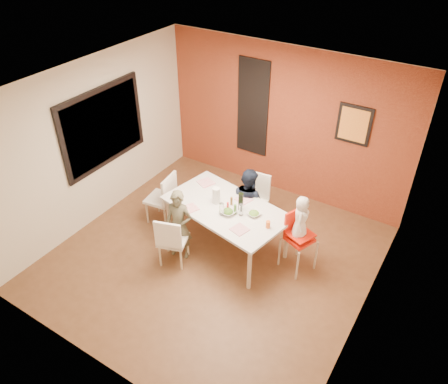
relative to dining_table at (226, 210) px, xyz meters
The scene contains 35 objects.
ground 0.77m from the dining_table, 93.86° to the right, with size 4.50×4.50×0.00m, color brown.
ceiling 2.02m from the dining_table, 93.86° to the right, with size 4.50×4.50×0.02m, color white.
wall_back 2.03m from the dining_table, 90.65° to the left, with size 4.50×0.02×2.70m, color beige.
wall_front 2.65m from the dining_table, 90.49° to the right, with size 4.50×0.02×2.70m, color beige.
wall_left 2.38m from the dining_table, behind, with size 0.02×4.50×2.70m, color beige.
wall_right 2.34m from the dining_table, ahead, with size 0.02×4.50×2.70m, color beige.
brick_accent_wall 2.01m from the dining_table, 90.66° to the left, with size 4.50×0.02×2.70m, color maroon.
picture_window_frame 2.40m from the dining_table, behind, with size 0.05×1.70×1.30m, color black.
picture_window_pane 2.39m from the dining_table, behind, with size 0.02×1.55×1.15m, color black.
glassblock_strip 2.14m from the dining_table, 108.21° to the left, with size 0.55×0.03×1.70m, color silver.
glassblock_surround 2.14m from the dining_table, 108.26° to the left, with size 0.60×0.03×1.76m, color black.
art_print_frame 2.42m from the dining_table, 58.00° to the left, with size 0.54×0.03×0.64m, color black.
art_print_canvas 2.40m from the dining_table, 57.79° to the left, with size 0.44×0.01×0.54m, color gold.
dining_table is the anchor object (origin of this frame).
chair_near 0.93m from the dining_table, 121.13° to the right, with size 0.51×0.51×0.87m.
chair_far 0.79m from the dining_table, 83.76° to the left, with size 0.47×0.47×0.93m.
chair_left 1.21m from the dining_table, behind, with size 0.48×0.48×0.92m.
high_chair 1.12m from the dining_table, ahead, with size 0.52×0.52×0.97m.
child_near 0.74m from the dining_table, 132.36° to the right, with size 0.42×0.28×1.16m, color brown.
child_far 0.54m from the dining_table, 80.09° to the left, with size 0.57×0.45×1.18m, color black.
toddler 1.15m from the dining_table, ahead, with size 0.34×0.22×0.70m, color silver.
plate_near_left 0.54m from the dining_table, 143.60° to the right, with size 0.21×0.21×0.01m, color white.
plate_far_mid 0.34m from the dining_table, 66.53° to the left, with size 0.22×0.22×0.01m, color white.
plate_near_right 0.57m from the dining_table, 38.60° to the right, with size 0.21×0.21×0.01m, color silver.
plate_far_left 0.73m from the dining_table, 148.81° to the left, with size 0.23×0.23×0.01m, color white.
salad_bowl_a 0.18m from the dining_table, 48.11° to the right, with size 0.24×0.24×0.06m, color white.
salad_bowl_b 0.46m from the dining_table, ahead, with size 0.19×0.19×0.05m, color white.
wine_bottle 0.31m from the dining_table, 16.63° to the left, with size 0.08×0.08×0.29m, color black.
wine_glass_a 0.25m from the dining_table, 77.43° to the right, with size 0.07×0.07×0.20m, color white.
wine_glass_b 0.33m from the dining_table, 10.22° to the right, with size 0.06×0.06×0.18m, color white.
paper_towel_roll 0.27m from the dining_table, behind, with size 0.12×0.12×0.26m, color silver.
condiment_red 0.15m from the dining_table, 36.31° to the right, with size 0.03×0.03×0.12m, color red.
condiment_green 0.25m from the dining_table, 18.78° to the right, with size 0.04×0.04×0.16m, color #396F25.
condiment_brown 0.17m from the dining_table, 58.73° to the left, with size 0.04×0.04×0.15m, color brown.
sippy_cup 0.77m from the dining_table, ahead, with size 0.06×0.06×0.11m, color orange.
Camera 1 is at (2.77, -4.10, 4.70)m, focal length 35.00 mm.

